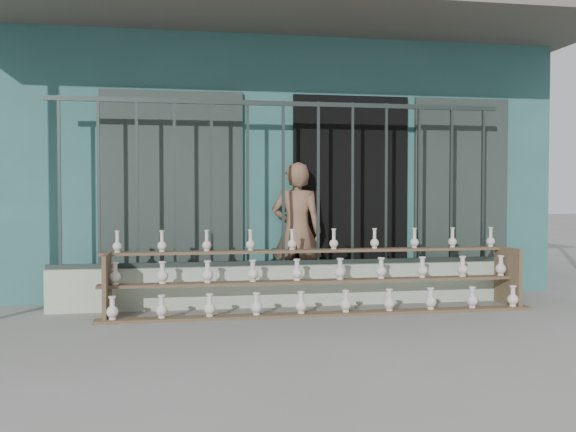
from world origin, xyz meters
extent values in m
plane|color=slate|center=(0.00, 0.00, 0.00)|extent=(60.00, 60.00, 0.00)
cube|color=#2A5957|center=(0.00, 4.30, 1.60)|extent=(7.00, 5.00, 3.20)
cube|color=black|center=(0.90, 1.82, 1.20)|extent=(1.40, 0.12, 2.40)
cube|color=#202A26|center=(-1.20, 1.78, 1.20)|extent=(1.60, 0.08, 2.40)
cube|color=#202A26|center=(2.30, 1.78, 1.20)|extent=(1.20, 0.08, 2.40)
cube|color=#59544C|center=(0.00, 1.20, 3.15)|extent=(7.40, 2.00, 0.12)
cube|color=#AABA9F|center=(0.00, 1.30, 0.23)|extent=(5.00, 0.20, 0.45)
cube|color=#283330|center=(-2.35, 1.30, 1.35)|extent=(0.03, 0.03, 1.80)
cube|color=#283330|center=(-1.96, 1.30, 1.35)|extent=(0.03, 0.03, 1.80)
cube|color=#283330|center=(-1.57, 1.30, 1.35)|extent=(0.03, 0.03, 1.80)
cube|color=#283330|center=(-1.18, 1.30, 1.35)|extent=(0.03, 0.03, 1.80)
cube|color=#283330|center=(-0.78, 1.30, 1.35)|extent=(0.03, 0.03, 1.80)
cube|color=#283330|center=(-0.39, 1.30, 1.35)|extent=(0.03, 0.03, 1.80)
cube|color=#283330|center=(0.00, 1.30, 1.35)|extent=(0.03, 0.03, 1.80)
cube|color=#283330|center=(0.39, 1.30, 1.35)|extent=(0.03, 0.03, 1.80)
cube|color=#283330|center=(0.78, 1.30, 1.35)|extent=(0.03, 0.03, 1.80)
cube|color=#283330|center=(1.17, 1.30, 1.35)|extent=(0.03, 0.03, 1.80)
cube|color=#283330|center=(1.57, 1.30, 1.35)|extent=(0.03, 0.03, 1.80)
cube|color=#283330|center=(1.96, 1.30, 1.35)|extent=(0.03, 0.03, 1.80)
cube|color=#283330|center=(2.35, 1.30, 1.35)|extent=(0.03, 0.03, 1.80)
cube|color=#283330|center=(0.00, 1.30, 2.22)|extent=(5.00, 0.04, 0.05)
cube|color=#283330|center=(0.00, 1.30, 0.47)|extent=(5.00, 0.04, 0.05)
cube|color=brown|center=(0.31, 0.65, 0.01)|extent=(4.50, 0.18, 0.03)
cube|color=brown|center=(0.31, 0.90, 0.32)|extent=(4.50, 0.18, 0.03)
cube|color=brown|center=(0.31, 1.15, 0.61)|extent=(4.50, 0.18, 0.03)
cube|color=brown|center=(-1.84, 0.90, 0.32)|extent=(0.04, 0.55, 0.64)
cube|color=brown|center=(2.46, 0.90, 0.32)|extent=(0.04, 0.55, 0.64)
imported|color=brown|center=(0.21, 1.61, 0.80)|extent=(0.67, 0.54, 1.59)
camera|label=1|loc=(-1.16, -5.64, 1.24)|focal=40.00mm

